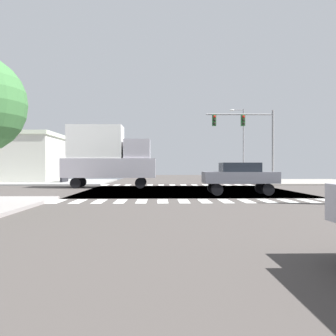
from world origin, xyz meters
name	(u,v)px	position (x,y,z in m)	size (l,w,h in m)	color
ground	(187,191)	(0.00, 0.00, -0.03)	(90.00, 90.00, 0.05)	#453F3C
sidewalk_corner_ne	(302,182)	(13.00, 12.00, 0.07)	(12.00, 12.00, 0.14)	gray
sidewalk_corner_nw	(52,182)	(-13.00, 12.00, 0.07)	(12.00, 12.00, 0.14)	gray
crosswalk_near	(194,201)	(-0.25, -7.30, 0.00)	(13.50, 2.00, 0.01)	silver
crosswalk_far	(178,185)	(-0.25, 7.30, 0.00)	(13.50, 2.00, 0.01)	silver
traffic_signal_mast	(247,130)	(6.10, 7.45, 5.01)	(6.22, 0.55, 6.81)	gray
street_lamp	(242,138)	(7.97, 17.48, 5.09)	(1.78, 0.32, 8.59)	gray
bank_building	(0,158)	(-19.14, 13.83, 2.61)	(14.31, 8.51, 5.20)	beige
sedan_crossing_3	(141,170)	(-5.00, 32.99, 1.12)	(1.80, 4.30, 1.88)	black
sedan_queued_4	(240,176)	(2.83, -3.50, 1.12)	(4.30, 1.80, 1.88)	black
box_truck_leading_1	(107,155)	(-6.04, 3.50, 2.56)	(7.20, 2.40, 4.85)	black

